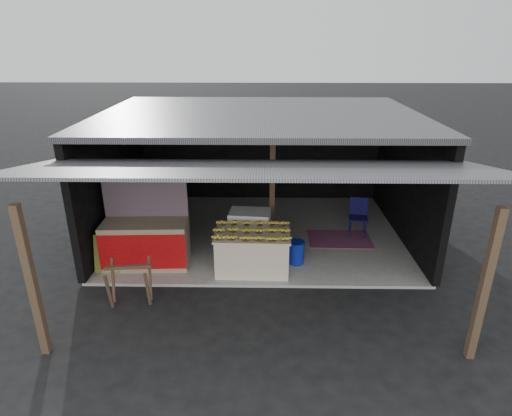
{
  "coord_description": "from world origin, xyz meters",
  "views": [
    {
      "loc": [
        0.08,
        -7.25,
        4.63
      ],
      "look_at": [
        -0.06,
        1.49,
        1.1
      ],
      "focal_mm": 30.0,
      "sensor_mm": 36.0,
      "label": 1
    }
  ],
  "objects_px": {
    "sawhorse": "(130,280)",
    "plastic_chair": "(358,213)",
    "banana_table": "(252,251)",
    "water_barrel": "(296,253)",
    "white_crate": "(250,232)",
    "neighbor_stall": "(146,241)"
  },
  "relations": [
    {
      "from": "neighbor_stall",
      "to": "sawhorse",
      "type": "bearing_deg",
      "value": -90.7
    },
    {
      "from": "plastic_chair",
      "to": "banana_table",
      "type": "bearing_deg",
      "value": -136.55
    },
    {
      "from": "water_barrel",
      "to": "plastic_chair",
      "type": "xyz_separation_m",
      "value": [
        1.61,
        1.51,
        0.3
      ]
    },
    {
      "from": "white_crate",
      "to": "neighbor_stall",
      "type": "bearing_deg",
      "value": -158.34
    },
    {
      "from": "white_crate",
      "to": "water_barrel",
      "type": "distance_m",
      "value": 1.17
    },
    {
      "from": "banana_table",
      "to": "white_crate",
      "type": "xyz_separation_m",
      "value": [
        -0.08,
        0.82,
        0.07
      ]
    },
    {
      "from": "white_crate",
      "to": "neighbor_stall",
      "type": "relative_size",
      "value": 0.54
    },
    {
      "from": "banana_table",
      "to": "sawhorse",
      "type": "bearing_deg",
      "value": -150.28
    },
    {
      "from": "white_crate",
      "to": "sawhorse",
      "type": "bearing_deg",
      "value": -130.74
    },
    {
      "from": "water_barrel",
      "to": "plastic_chair",
      "type": "distance_m",
      "value": 2.23
    },
    {
      "from": "banana_table",
      "to": "plastic_chair",
      "type": "distance_m",
      "value": 3.13
    },
    {
      "from": "sawhorse",
      "to": "water_barrel",
      "type": "distance_m",
      "value": 3.49
    },
    {
      "from": "white_crate",
      "to": "plastic_chair",
      "type": "height_order",
      "value": "white_crate"
    },
    {
      "from": "banana_table",
      "to": "white_crate",
      "type": "relative_size",
      "value": 1.58
    },
    {
      "from": "banana_table",
      "to": "water_barrel",
      "type": "relative_size",
      "value": 3.26
    },
    {
      "from": "banana_table",
      "to": "neighbor_stall",
      "type": "bearing_deg",
      "value": 176.05
    },
    {
      "from": "plastic_chair",
      "to": "sawhorse",
      "type": "bearing_deg",
      "value": -139.61
    },
    {
      "from": "white_crate",
      "to": "neighbor_stall",
      "type": "xyz_separation_m",
      "value": [
        -2.17,
        -0.62,
        0.05
      ]
    },
    {
      "from": "white_crate",
      "to": "sawhorse",
      "type": "relative_size",
      "value": 1.2
    },
    {
      "from": "white_crate",
      "to": "sawhorse",
      "type": "xyz_separation_m",
      "value": [
        -2.12,
        -2.02,
        -0.04
      ]
    },
    {
      "from": "sawhorse",
      "to": "plastic_chair",
      "type": "bearing_deg",
      "value": 24.18
    },
    {
      "from": "water_barrel",
      "to": "plastic_chair",
      "type": "height_order",
      "value": "plastic_chair"
    }
  ]
}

